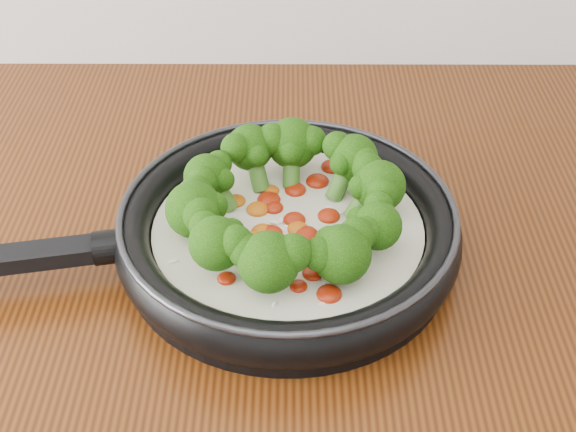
{
  "coord_description": "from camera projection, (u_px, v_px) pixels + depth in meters",
  "views": [
    {
      "loc": [
        0.12,
        0.46,
        1.44
      ],
      "look_at": [
        0.11,
        1.07,
        0.95
      ],
      "focal_mm": 48.48,
      "sensor_mm": 36.0,
      "label": 1
    }
  ],
  "objects": [
    {
      "name": "skillet",
      "position": [
        285.0,
        225.0,
        0.79
      ],
      "size": [
        0.58,
        0.41,
        0.1
      ],
      "color": "black",
      "rests_on": "counter"
    }
  ]
}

